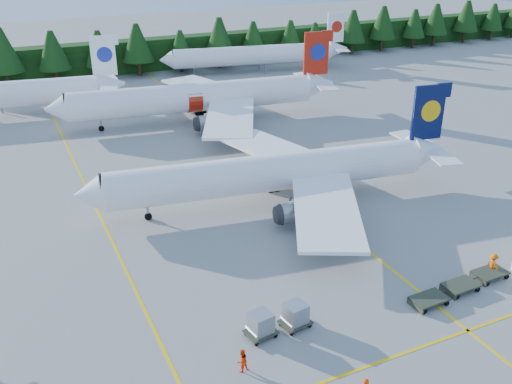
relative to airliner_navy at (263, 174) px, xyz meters
name	(u,v)px	position (x,y,z in m)	size (l,w,h in m)	color
ground	(348,306)	(-1.59, -18.22, -3.33)	(320.00, 320.00, 0.00)	gray
taxi_stripe_a	(106,228)	(-15.59, 1.78, -3.32)	(0.25, 120.00, 0.01)	yellow
taxi_stripe_b	(292,190)	(4.41, 1.78, -3.32)	(0.25, 120.00, 0.01)	yellow
taxi_stripe_cross	(399,355)	(-1.59, -24.22, -3.32)	(80.00, 0.25, 0.01)	yellow
treeline_hedge	(111,58)	(-1.59, 63.78, -0.33)	(220.00, 4.00, 6.00)	black
airliner_navy	(263,174)	(0.00, 0.00, 0.00)	(37.94, 31.01, 11.07)	white
airliner_red	(189,98)	(2.04, 28.65, 0.25)	(40.79, 33.38, 11.89)	white
airliner_far_right	(248,55)	(22.57, 53.48, -0.02)	(36.07, 9.49, 10.57)	white
dolly_train	(461,285)	(7.41, -20.24, -2.81)	(9.66, 2.53, 0.16)	#343B2B
uld_pair	(278,319)	(-7.73, -18.64, -2.26)	(4.95, 1.96, 1.59)	#343B2B
crew_b	(242,361)	(-11.60, -21.14, -2.50)	(0.80, 0.62, 1.65)	#FF3605
crew_c	(493,264)	(11.43, -19.51, -2.40)	(0.77, 0.52, 1.85)	#EA5C04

